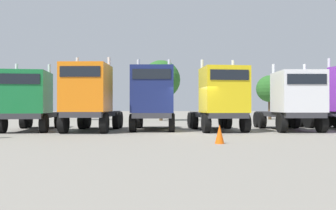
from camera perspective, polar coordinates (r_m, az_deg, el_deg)
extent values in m
plane|color=gray|center=(18.41, 4.17, -4.76)|extent=(200.00, 200.00, 0.00)
cube|color=#333338|center=(22.32, -21.67, -1.58)|extent=(2.85, 6.57, 0.30)
cube|color=#197238|center=(20.50, -22.94, 2.00)|extent=(2.65, 2.82, 2.34)
cube|color=black|center=(19.28, -23.97, 4.08)|extent=(2.09, 0.26, 0.55)
cylinder|color=silver|center=(21.69, -19.51, 2.66)|extent=(0.20, 0.20, 2.94)
cylinder|color=silver|center=(22.16, -24.33, 2.61)|extent=(0.20, 0.20, 2.94)
cylinder|color=#333338|center=(23.69, -20.85, -1.00)|extent=(1.21, 1.21, 0.12)
cylinder|color=black|center=(19.66, -20.31, -2.96)|extent=(0.45, 1.06, 1.02)
cylinder|color=black|center=(20.26, -26.40, -2.87)|extent=(0.45, 1.06, 1.02)
cylinder|color=black|center=(23.66, -18.15, -2.52)|extent=(0.45, 1.06, 1.02)
cylinder|color=black|center=(24.16, -23.29, -2.46)|extent=(0.45, 1.06, 1.02)
cylinder|color=black|center=(24.74, -17.69, -2.42)|extent=(0.45, 1.06, 1.02)
cylinder|color=black|center=(25.22, -22.62, -2.37)|extent=(0.45, 1.06, 1.02)
cube|color=#333338|center=(20.66, -12.44, -1.46)|extent=(2.52, 6.03, 0.30)
cube|color=orange|center=(19.05, -13.64, 2.82)|extent=(2.54, 2.69, 2.61)
cube|color=black|center=(17.87, -14.73, 5.54)|extent=(2.10, 0.16, 0.55)
cylinder|color=silver|center=(20.25, -9.98, 3.48)|extent=(0.19, 0.19, 3.21)
cylinder|color=silver|center=(20.71, -15.15, 3.40)|extent=(0.19, 0.19, 3.21)
cylinder|color=#333338|center=(21.92, -11.62, -0.85)|extent=(1.16, 1.16, 0.12)
cylinder|color=black|center=(18.22, -10.78, -3.05)|extent=(0.41, 1.13, 1.11)
cylinder|color=black|center=(18.81, -17.35, -2.95)|extent=(0.41, 1.13, 1.11)
cylinder|color=black|center=(21.77, -8.77, -2.61)|extent=(0.41, 1.13, 1.11)
cylinder|color=black|center=(22.26, -14.35, -2.55)|extent=(0.41, 1.13, 1.11)
cylinder|color=black|center=(22.85, -8.28, -2.50)|extent=(0.41, 1.13, 1.11)
cylinder|color=black|center=(23.32, -13.62, -2.45)|extent=(0.41, 1.13, 1.11)
cube|color=#333338|center=(21.14, -2.37, -1.64)|extent=(2.42, 5.76, 0.30)
cube|color=navy|center=(19.44, -2.62, 2.61)|extent=(2.48, 2.32, 2.66)
cube|color=black|center=(18.37, -2.81, 5.30)|extent=(2.10, 0.12, 0.55)
cylinder|color=silver|center=(20.69, 0.20, 3.26)|extent=(0.19, 0.19, 3.26)
cylinder|color=silver|center=(20.79, -5.05, 3.25)|extent=(0.19, 0.19, 3.26)
cylinder|color=#333338|center=(22.38, -2.22, -1.04)|extent=(1.14, 1.14, 0.12)
cylinder|color=black|center=(18.99, 0.63, -3.05)|extent=(0.39, 1.05, 1.04)
cylinder|color=black|center=(19.11, -5.99, -3.04)|extent=(0.39, 1.05, 1.04)
cylinder|color=black|center=(22.36, 0.60, -2.65)|extent=(0.39, 1.05, 1.04)
cylinder|color=black|center=(22.46, -5.03, -2.64)|extent=(0.39, 1.05, 1.04)
cylinder|color=black|center=(23.46, 0.59, -2.54)|extent=(0.39, 1.05, 1.04)
cylinder|color=black|center=(23.56, -4.77, -2.53)|extent=(0.39, 1.05, 1.04)
cube|color=#333338|center=(20.75, 8.12, -1.63)|extent=(2.68, 5.84, 0.30)
cube|color=yellow|center=(19.12, 9.42, 2.53)|extent=(2.58, 2.45, 2.55)
cube|color=black|center=(18.08, 10.43, 5.07)|extent=(2.10, 0.22, 0.55)
cylinder|color=silver|center=(20.63, 10.98, 3.16)|extent=(0.19, 0.19, 3.15)
cylinder|color=silver|center=(20.14, 5.81, 3.24)|extent=(0.19, 0.19, 3.15)
cylinder|color=#333338|center=(21.96, 7.28, -1.01)|extent=(1.19, 1.19, 0.12)
cylinder|color=black|center=(19.05, 12.97, -3.02)|extent=(0.44, 1.08, 1.05)
cylinder|color=black|center=(18.43, 6.50, -3.11)|extent=(0.44, 1.08, 1.05)
cylinder|color=black|center=(22.25, 10.05, -2.63)|extent=(0.44, 1.08, 1.05)
cylinder|color=black|center=(21.73, 4.47, -2.69)|extent=(0.44, 1.08, 1.05)
cylinder|color=black|center=(23.31, 9.27, -2.53)|extent=(0.44, 1.08, 1.05)
cylinder|color=black|center=(22.81, 3.94, -2.58)|extent=(0.44, 1.08, 1.05)
cube|color=#333338|center=(22.12, 19.45, -1.48)|extent=(2.37, 6.20, 0.30)
cube|color=white|center=(20.40, 21.19, 2.09)|extent=(2.47, 2.50, 2.31)
cube|color=black|center=(19.29, 22.53, 4.10)|extent=(2.10, 0.10, 0.55)
cylinder|color=silver|center=(22.03, 22.19, 2.69)|extent=(0.18, 0.18, 2.91)
cylinder|color=silver|center=(21.38, 17.47, 2.77)|extent=(0.18, 0.18, 2.91)
cylinder|color=#333338|center=(23.39, 18.33, -0.91)|extent=(1.13, 1.13, 0.12)
cylinder|color=black|center=(20.35, 24.62, -2.79)|extent=(0.38, 1.08, 1.07)
cylinder|color=black|center=(19.53, 18.75, -2.91)|extent=(0.38, 1.08, 1.07)
cylinder|color=black|center=(23.89, 20.75, -2.44)|extent=(0.38, 1.08, 1.07)
cylinder|color=black|center=(23.19, 15.66, -2.51)|extent=(0.38, 1.08, 1.07)
cylinder|color=black|center=(24.92, 19.84, -2.35)|extent=(0.38, 1.08, 1.07)
cylinder|color=black|center=(24.25, 14.95, -2.42)|extent=(0.38, 1.08, 1.07)
cylinder|color=silver|center=(23.17, 25.68, 3.10)|extent=(0.21, 0.21, 3.30)
cylinder|color=#333338|center=(25.09, 25.10, -0.80)|extent=(1.26, 1.26, 0.12)
cylinder|color=black|center=(24.58, 22.84, -2.34)|extent=(0.52, 1.14, 1.10)
cylinder|color=black|center=(26.74, 25.47, -2.17)|extent=(0.52, 1.14, 1.10)
cylinder|color=black|center=(25.51, 21.47, -2.27)|extent=(0.52, 1.14, 1.10)
cone|color=#F2590C|center=(13.15, 8.76, -4.89)|extent=(0.36, 0.36, 0.75)
cylinder|color=#4C3823|center=(38.20, -14.73, -0.77)|extent=(0.36, 0.36, 2.26)
sphere|color=#286023|center=(38.25, -14.73, 2.85)|extent=(3.22, 3.22, 3.22)
cylinder|color=#4C3823|center=(34.94, -1.19, -0.48)|extent=(0.36, 0.36, 2.67)
sphere|color=#286023|center=(35.05, -1.19, 4.34)|extent=(4.02, 4.02, 4.02)
cylinder|color=#4C3823|center=(39.95, 16.90, -0.72)|extent=(0.36, 0.36, 2.30)
sphere|color=#286023|center=(40.01, 16.90, 2.68)|extent=(3.06, 3.06, 3.06)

